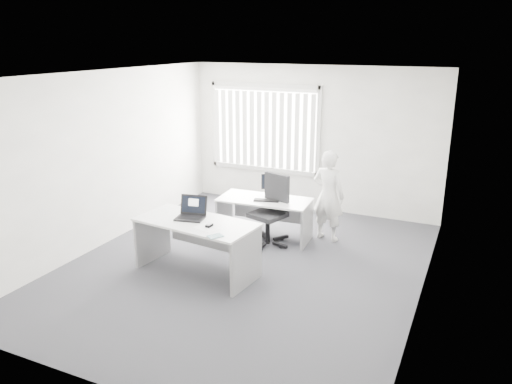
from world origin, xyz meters
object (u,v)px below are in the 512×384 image
at_px(office_chair, 270,222).
at_px(laptop, 190,209).
at_px(monitor, 272,185).
at_px(desk_far, 264,210).
at_px(desk_near, 196,236).
at_px(person, 328,196).

relative_size(office_chair, laptop, 2.90).
bearing_deg(office_chair, monitor, 126.74).
bearing_deg(desk_far, desk_near, -106.16).
bearing_deg(person, laptop, 64.22).
distance_m(office_chair, laptop, 1.67).
relative_size(desk_near, person, 1.18).
relative_size(office_chair, person, 0.75).
xyz_separation_m(person, laptop, (-1.45, -1.97, 0.17)).
height_order(office_chair, monitor, office_chair).
distance_m(desk_near, office_chair, 1.56).
bearing_deg(laptop, monitor, 63.85).
bearing_deg(laptop, office_chair, 54.76).
height_order(person, laptop, person).
bearing_deg(desk_far, monitor, 82.24).
bearing_deg(desk_far, person, 18.45).
relative_size(desk_far, laptop, 3.96).
relative_size(desk_far, monitor, 4.33).
bearing_deg(desk_far, laptop, -110.44).
bearing_deg(desk_near, person, 62.88).
bearing_deg(desk_far, office_chair, -46.30).
bearing_deg(laptop, desk_near, -27.10).
xyz_separation_m(desk_far, laptop, (-0.47, -1.57, 0.44)).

